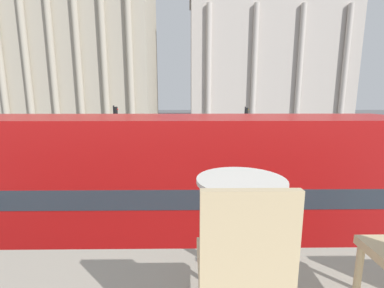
# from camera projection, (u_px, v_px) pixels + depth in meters

# --- Properties ---
(double_decker_bus) EXTENTS (10.80, 2.63, 4.23)m
(double_decker_bus) POSITION_uv_depth(u_px,v_px,m) (188.00, 190.00, 6.64)
(double_decker_bus) COLOR black
(double_decker_bus) RESTS_ON ground_plane
(cafe_dining_table) EXTENTS (0.60, 0.60, 0.73)m
(cafe_dining_table) POSITION_uv_depth(u_px,v_px,m) (240.00, 206.00, 1.74)
(cafe_dining_table) COLOR #2D2D30
(cafe_dining_table) RESTS_ON cafe_floor_slab
(cafe_chair_0) EXTENTS (0.40, 0.40, 0.91)m
(cafe_chair_0) POSITION_uv_depth(u_px,v_px,m) (242.00, 263.00, 1.17)
(cafe_chair_0) COLOR #D1B789
(cafe_chair_0) RESTS_ON cafe_floor_slab
(plaza_building_left) EXTENTS (23.98, 14.25, 24.10)m
(plaza_building_left) POSITION_uv_depth(u_px,v_px,m) (83.00, 54.00, 43.52)
(plaza_building_left) COLOR #B2A893
(plaza_building_left) RESTS_ON ground_plane
(plaza_building_right) EXTENTS (29.31, 15.24, 23.67)m
(plaza_building_right) POSITION_uv_depth(u_px,v_px,m) (265.00, 61.00, 49.88)
(plaza_building_right) COLOR #BCB2A8
(plaza_building_right) RESTS_ON ground_plane
(traffic_light_near) EXTENTS (0.42, 0.24, 3.48)m
(traffic_light_near) POSITION_uv_depth(u_px,v_px,m) (146.00, 144.00, 13.68)
(traffic_light_near) COLOR black
(traffic_light_near) RESTS_ON ground_plane
(traffic_light_mid) EXTENTS (0.42, 0.24, 4.11)m
(traffic_light_mid) POSITION_uv_depth(u_px,v_px,m) (115.00, 124.00, 20.16)
(traffic_light_mid) COLOR black
(traffic_light_mid) RESTS_ON ground_plane
(traffic_light_far) EXTENTS (0.42, 0.24, 3.83)m
(traffic_light_far) POSITION_uv_depth(u_px,v_px,m) (246.00, 120.00, 25.74)
(traffic_light_far) COLOR black
(traffic_light_far) RESTS_ON ground_plane
(pedestrian_white) EXTENTS (0.32, 0.32, 1.82)m
(pedestrian_white) POSITION_uv_depth(u_px,v_px,m) (187.00, 125.00, 34.97)
(pedestrian_white) COLOR #282B33
(pedestrian_white) RESTS_ON ground_plane
(pedestrian_grey) EXTENTS (0.32, 0.32, 1.58)m
(pedestrian_grey) POSITION_uv_depth(u_px,v_px,m) (175.00, 128.00, 32.86)
(pedestrian_grey) COLOR #282B33
(pedestrian_grey) RESTS_ON ground_plane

